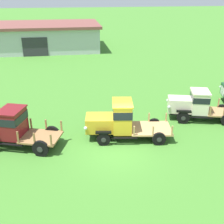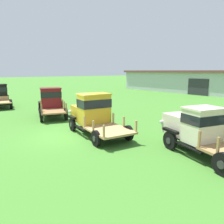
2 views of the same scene
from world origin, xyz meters
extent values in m
plane|color=#3D7528|center=(0.00, 0.00, 0.00)|extent=(240.00, 240.00, 0.00)
cube|color=#B2B7BC|center=(-10.13, 29.13, 1.62)|extent=(24.15, 9.21, 3.25)
cube|color=brown|center=(-10.13, 29.13, 3.43)|extent=(24.75, 10.01, 0.36)
cube|color=#2D2D33|center=(-6.51, 24.48, 1.20)|extent=(3.20, 0.08, 2.40)
cylinder|color=black|center=(-14.00, 0.27, 0.46)|extent=(0.94, 0.32, 0.92)
cylinder|color=#2D2D2D|center=(-13.99, 0.38, 0.46)|extent=(0.32, 0.07, 0.32)
cylinder|color=black|center=(-11.10, -0.14, 0.46)|extent=(0.94, 0.32, 0.92)
cylinder|color=#2D2D2D|center=(-11.09, -0.03, 0.46)|extent=(0.32, 0.07, 0.32)
sphere|color=silver|center=(-15.01, 0.18, 1.05)|extent=(0.20, 0.20, 0.20)
cube|color=black|center=(-14.00, 0.27, 0.97)|extent=(1.08, 0.35, 0.12)
cube|color=black|center=(-12.85, 0.08, 0.52)|extent=(1.48, 0.34, 0.05)
cube|color=tan|center=(-11.53, -0.98, 0.65)|extent=(2.29, 2.08, 0.10)
cylinder|color=black|center=(-6.82, 1.03, 0.46)|extent=(0.92, 0.46, 0.91)
cylinder|color=#2D2D2D|center=(-6.85, 0.93, 0.46)|extent=(0.31, 0.13, 0.32)
cylinder|color=black|center=(-6.27, 2.65, 0.46)|extent=(0.92, 0.46, 0.91)
cylinder|color=#2D2D2D|center=(-6.24, 2.75, 0.46)|extent=(0.31, 0.13, 0.32)
cylinder|color=black|center=(-4.08, 0.10, 0.46)|extent=(0.92, 0.46, 0.91)
cylinder|color=#2D2D2D|center=(-4.11, 0.00, 0.46)|extent=(0.31, 0.13, 0.32)
cylinder|color=black|center=(-3.53, 1.73, 0.46)|extent=(0.92, 0.46, 0.91)
cylinder|color=#2D2D2D|center=(-3.50, 1.83, 0.46)|extent=(0.31, 0.13, 0.32)
cube|color=black|center=(-5.23, 1.39, 0.54)|extent=(4.17, 2.20, 0.12)
cube|color=maroon|center=(-6.73, 1.90, 1.02)|extent=(1.59, 1.54, 0.85)
cube|color=silver|center=(-7.30, 2.09, 0.98)|extent=(0.36, 0.91, 0.64)
sphere|color=silver|center=(-7.52, 1.49, 1.04)|extent=(0.20, 0.20, 0.20)
sphere|color=silver|center=(-7.10, 2.71, 1.04)|extent=(0.20, 0.20, 0.20)
cube|color=black|center=(-6.82, 1.03, 0.96)|extent=(1.06, 0.52, 0.12)
cube|color=black|center=(-6.27, 2.65, 0.96)|extent=(1.06, 0.52, 0.12)
cube|color=maroon|center=(-5.60, 1.52, 1.38)|extent=(1.54, 1.78, 1.56)
cube|color=black|center=(-5.60, 1.52, 1.73)|extent=(1.59, 1.83, 0.44)
cube|color=maroon|center=(-5.60, 1.52, 2.20)|extent=(1.66, 1.88, 0.08)
cube|color=black|center=(-5.76, 0.69, 0.52)|extent=(1.52, 0.63, 0.05)
cube|color=black|center=(-5.22, 2.28, 0.52)|extent=(1.52, 0.63, 0.05)
cube|color=olive|center=(-4.10, 1.01, 0.65)|extent=(2.50, 2.28, 0.10)
cube|color=olive|center=(-5.23, 0.54, 1.02)|extent=(0.10, 0.10, 0.65)
cube|color=olive|center=(-4.71, 2.08, 1.02)|extent=(0.10, 0.10, 0.65)
cube|color=olive|center=(-4.36, 0.24, 1.02)|extent=(0.10, 0.10, 0.65)
cube|color=olive|center=(-3.84, 1.79, 1.02)|extent=(0.10, 0.10, 0.65)
cube|color=olive|center=(-3.48, -0.05, 1.02)|extent=(0.10, 0.10, 0.65)
cube|color=olive|center=(-2.96, 1.49, 1.02)|extent=(0.10, 0.10, 0.65)
cylinder|color=black|center=(-0.62, 0.69, 0.39)|extent=(0.80, 0.27, 0.78)
cylinder|color=#2D2D2D|center=(-0.64, 0.59, 0.39)|extent=(0.28, 0.07, 0.27)
cylinder|color=black|center=(-0.36, 2.54, 0.39)|extent=(0.80, 0.27, 0.78)
cylinder|color=#2D2D2D|center=(-0.35, 2.63, 0.39)|extent=(0.28, 0.07, 0.27)
cylinder|color=black|center=(2.51, 0.24, 0.39)|extent=(0.80, 0.27, 0.78)
cylinder|color=#2D2D2D|center=(2.49, 0.15, 0.39)|extent=(0.28, 0.07, 0.27)
cylinder|color=black|center=(2.77, 2.09, 0.39)|extent=(0.80, 0.27, 0.78)
cylinder|color=#2D2D2D|center=(2.78, 2.19, 0.39)|extent=(0.28, 0.07, 0.27)
cube|color=black|center=(0.97, 1.40, 0.47)|extent=(4.74, 1.67, 0.12)
cube|color=gold|center=(-0.73, 1.65, 0.97)|extent=(1.77, 1.52, 0.88)
cube|color=silver|center=(-1.50, 1.75, 0.93)|extent=(0.20, 1.02, 0.66)
sphere|color=silver|center=(-1.61, 1.06, 0.99)|extent=(0.20, 0.20, 0.20)
sphere|color=silver|center=(-1.41, 2.45, 0.99)|extent=(0.20, 0.20, 0.20)
cube|color=black|center=(-0.62, 0.69, 0.83)|extent=(0.92, 0.32, 0.12)
cube|color=black|center=(-0.36, 2.54, 0.83)|extent=(0.92, 0.32, 0.12)
cube|color=gold|center=(0.58, 1.46, 1.37)|extent=(1.27, 1.77, 1.69)
cube|color=black|center=(0.58, 1.46, 1.75)|extent=(1.31, 1.82, 0.47)
cube|color=gold|center=(0.58, 1.46, 2.26)|extent=(1.38, 1.86, 0.08)
cube|color=black|center=(0.56, 0.54, 0.45)|extent=(1.47, 0.34, 0.05)
cube|color=black|center=(0.81, 2.35, 0.45)|extent=(1.47, 0.34, 0.05)
cube|color=tan|center=(2.28, 1.22, 0.58)|extent=(2.63, 2.18, 0.10)
cube|color=tan|center=(1.09, 0.49, 0.91)|extent=(0.09, 0.09, 0.56)
cube|color=tan|center=(1.34, 2.25, 0.91)|extent=(0.09, 0.09, 0.56)
cube|color=tan|center=(2.16, 0.34, 0.91)|extent=(0.09, 0.09, 0.56)
cube|color=tan|center=(2.41, 2.10, 0.91)|extent=(0.09, 0.09, 0.56)
cube|color=tan|center=(3.22, 0.19, 0.91)|extent=(0.09, 0.09, 0.56)
cube|color=tan|center=(3.47, 1.94, 0.91)|extent=(0.09, 0.09, 0.56)
cylinder|color=black|center=(4.93, 2.68, 0.41)|extent=(0.84, 0.38, 0.83)
cylinder|color=#2D2D2D|center=(4.91, 2.58, 0.41)|extent=(0.29, 0.10, 0.29)
cylinder|color=black|center=(5.35, 4.21, 0.41)|extent=(0.84, 0.38, 0.83)
cylinder|color=#2D2D2D|center=(5.37, 4.30, 0.41)|extent=(0.29, 0.10, 0.29)
cylinder|color=black|center=(7.66, 1.94, 0.41)|extent=(0.84, 0.38, 0.83)
cylinder|color=#2D2D2D|center=(7.63, 1.85, 0.41)|extent=(0.29, 0.10, 0.29)
cube|color=black|center=(6.35, 3.12, 0.50)|extent=(4.20, 1.92, 0.12)
cube|color=beige|center=(4.92, 3.50, 1.03)|extent=(1.75, 1.47, 0.95)
cube|color=silver|center=(4.22, 3.69, 0.98)|extent=(0.29, 0.86, 0.72)
sphere|color=silver|center=(4.05, 3.12, 1.06)|extent=(0.20, 0.20, 0.20)
sphere|color=silver|center=(4.36, 4.27, 1.06)|extent=(0.20, 0.20, 0.20)
cube|color=black|center=(4.93, 2.68, 0.88)|extent=(0.97, 0.44, 0.12)
cube|color=black|center=(5.35, 4.21, 0.88)|extent=(0.97, 0.44, 0.12)
cube|color=beige|center=(6.16, 3.17, 1.27)|extent=(1.38, 1.62, 1.43)
cube|color=black|center=(6.16, 3.17, 1.59)|extent=(1.43, 1.66, 0.40)
cube|color=beige|center=(6.16, 3.17, 2.02)|extent=(1.50, 1.71, 0.08)
cube|color=black|center=(6.06, 2.39, 0.48)|extent=(1.46, 0.52, 0.05)
cube|color=black|center=(6.46, 3.89, 0.48)|extent=(1.46, 0.52, 0.05)
cube|color=#9E7547|center=(6.56, 2.28, 0.98)|extent=(0.10, 0.10, 0.64)
cube|color=#9E7547|center=(7.39, 2.06, 0.98)|extent=(0.10, 0.10, 0.64)
cylinder|color=red|center=(-8.89, 3.55, 0.46)|extent=(0.57, 0.57, 0.92)
cylinder|color=maroon|center=(-8.89, 3.55, 0.64)|extent=(0.60, 0.60, 0.03)
cylinder|color=maroon|center=(-8.89, 3.55, 0.28)|extent=(0.60, 0.60, 0.03)
camera|label=1|loc=(-2.29, -13.14, 8.32)|focal=45.00mm
camera|label=2|loc=(10.75, -5.33, 3.55)|focal=35.00mm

